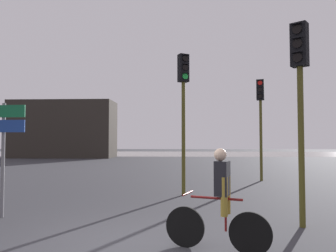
{
  "coord_description": "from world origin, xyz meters",
  "views": [
    {
      "loc": [
        0.99,
        -5.32,
        1.75
      ],
      "look_at": [
        0.5,
        5.0,
        2.2
      ],
      "focal_mm": 35.0,
      "sensor_mm": 36.0,
      "label": 1
    }
  ],
  "objects": [
    {
      "name": "direction_sign_post",
      "position": [
        -3.14,
        1.95,
        1.79
      ],
      "size": [
        1.1,
        0.15,
        2.6
      ],
      "rotation": [
        0.0,
        0.0,
        3.06
      ],
      "color": "slate",
      "rests_on": "ground"
    },
    {
      "name": "water_strip",
      "position": [
        0.0,
        37.67,
        0.0
      ],
      "size": [
        80.0,
        16.0,
        0.01
      ],
      "primitive_type": "cube",
      "color": "gray",
      "rests_on": "ground"
    },
    {
      "name": "ground_plane",
      "position": [
        0.0,
        0.0,
        0.0
      ],
      "size": [
        120.0,
        120.0,
        0.0
      ],
      "primitive_type": "plane",
      "color": "#333338"
    },
    {
      "name": "cyclist",
      "position": [
        1.56,
        -0.09,
        0.82
      ],
      "size": [
        1.62,
        0.69,
        1.62
      ],
      "rotation": [
        0.0,
        0.0,
        1.22
      ],
      "color": "black",
      "rests_on": "ground"
    },
    {
      "name": "traffic_light_center",
      "position": [
        0.99,
        5.2,
        3.15
      ],
      "size": [
        0.39,
        0.41,
        4.54
      ],
      "rotation": [
        0.0,
        0.0,
        3.61
      ],
      "color": "#4C4719",
      "rests_on": "ground"
    },
    {
      "name": "traffic_light_far_right",
      "position": [
        4.35,
        9.07,
        3.06
      ],
      "size": [
        0.38,
        0.4,
        4.4
      ],
      "rotation": [
        0.0,
        0.0,
        2.82
      ],
      "color": "#4C4719",
      "rests_on": "ground"
    },
    {
      "name": "distant_building",
      "position": [
        -11.3,
        27.67,
        2.87
      ],
      "size": [
        10.3,
        4.0,
        5.74
      ],
      "primitive_type": "cube",
      "color": "#2D2823",
      "rests_on": "ground"
    },
    {
      "name": "traffic_light_near_right",
      "position": [
        3.38,
        1.46,
        2.91
      ],
      "size": [
        0.4,
        0.42,
        4.17
      ],
      "rotation": [
        0.0,
        0.0,
        2.5
      ],
      "color": "#4C4719",
      "rests_on": "ground"
    }
  ]
}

